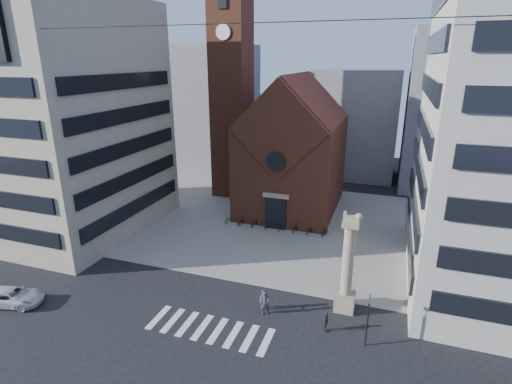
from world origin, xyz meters
TOP-DOWN VIEW (x-y plane):
  - ground at (0.00, 0.00)m, footprint 120.00×120.00m
  - piazza at (0.00, 19.00)m, footprint 46.00×30.00m
  - zebra_crossing at (0.55, -3.00)m, footprint 10.20×3.20m
  - church at (0.00, 25.04)m, footprint 12.00×16.65m
  - campanile at (-10.00, 28.00)m, footprint 5.50×5.50m
  - building_left at (-24.00, 10.00)m, footprint 18.00×20.00m
  - bg_block_left at (-20.00, 40.00)m, footprint 16.00×14.00m
  - bg_block_mid at (6.00, 45.00)m, footprint 14.00×12.00m
  - bg_block_right at (22.00, 42.00)m, footprint 16.00×14.00m
  - lion_column at (10.01, 3.00)m, footprint 1.63×1.60m
  - traffic_light at (12.00, -1.00)m, footprint 0.13×0.16m
  - white_car at (-16.63, -5.39)m, footprint 5.48×3.49m
  - pedestrian_0 at (3.98, 0.24)m, footprint 0.82×0.64m
  - pedestrian_1 at (3.75, 0.69)m, footprint 1.14×1.05m
  - pedestrian_2 at (9.00, -0.32)m, footprint 0.50×0.97m
  - scooter_0 at (-6.01, 16.66)m, footprint 1.11×1.82m
  - scooter_1 at (-4.29, 16.66)m, footprint 0.97×1.73m
  - scooter_2 at (-2.57, 16.66)m, footprint 1.11×1.82m
  - scooter_3 at (-0.86, 16.66)m, footprint 0.97×1.73m
  - scooter_4 at (0.86, 16.66)m, footprint 1.11×1.82m
  - scooter_5 at (2.57, 16.66)m, footprint 0.97×1.73m
  - scooter_6 at (4.29, 16.66)m, footprint 1.11×1.82m
  - scooter_7 at (6.01, 16.66)m, footprint 0.97×1.73m

SIDE VIEW (x-z plane):
  - ground at x=0.00m, z-range 0.00..0.00m
  - zebra_crossing at x=0.55m, z-range 0.00..0.01m
  - piazza at x=0.00m, z-range 0.00..0.05m
  - scooter_0 at x=-6.01m, z-range 0.05..0.95m
  - scooter_2 at x=-2.57m, z-range 0.05..0.95m
  - scooter_4 at x=0.86m, z-range 0.05..0.95m
  - scooter_6 at x=4.29m, z-range 0.05..0.95m
  - scooter_1 at x=-4.29m, z-range 0.05..1.05m
  - scooter_3 at x=-0.86m, z-range 0.05..1.05m
  - scooter_5 at x=2.57m, z-range 0.05..1.05m
  - scooter_7 at x=6.01m, z-range 0.05..1.05m
  - white_car at x=-16.63m, z-range 0.00..1.41m
  - pedestrian_2 at x=9.00m, z-range 0.00..1.58m
  - pedestrian_1 at x=3.75m, z-range 0.00..1.90m
  - pedestrian_0 at x=3.98m, z-range 0.00..1.98m
  - traffic_light at x=12.00m, z-range 0.14..4.44m
  - lion_column at x=10.01m, z-range -0.88..7.79m
  - church at x=0.00m, z-range -1.02..16.98m
  - bg_block_mid at x=6.00m, z-range 0.00..18.00m
  - bg_block_left at x=-20.00m, z-range 0.00..22.00m
  - bg_block_right at x=22.00m, z-range 0.00..24.00m
  - building_left at x=-24.00m, z-range 0.00..26.00m
  - campanile at x=-10.00m, z-range 0.14..31.34m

